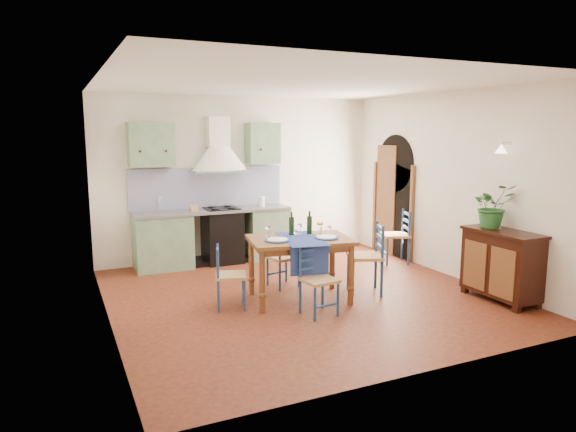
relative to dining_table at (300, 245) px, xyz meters
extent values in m
plane|color=#3F170D|center=(0.12, 0.15, -0.74)|extent=(5.00, 5.00, 0.00)
cube|color=white|center=(0.12, 2.65, 0.66)|extent=(5.00, 0.04, 2.80)
cube|color=gray|center=(-1.33, 2.34, -0.30)|extent=(0.90, 0.60, 0.88)
cube|color=gray|center=(0.47, 2.34, -0.30)|extent=(0.70, 0.60, 0.88)
cube|color=black|center=(-0.33, 2.34, -0.30)|extent=(0.60, 0.58, 0.88)
cube|color=gray|center=(-0.48, 2.34, 0.16)|extent=(2.60, 0.64, 0.04)
cube|color=silver|center=(-1.33, 2.34, 0.16)|extent=(0.45, 0.40, 0.03)
cylinder|color=silver|center=(-1.33, 2.52, 0.31)|extent=(0.02, 0.02, 0.26)
cube|color=black|center=(-0.33, 2.34, 0.19)|extent=(0.55, 0.48, 0.02)
cube|color=black|center=(-0.48, 2.39, -0.70)|extent=(2.60, 0.50, 0.08)
cube|color=#0A0E5E|center=(-0.48, 2.61, 0.52)|extent=(2.65, 0.05, 0.68)
cube|color=gray|center=(-1.43, 2.47, 1.26)|extent=(0.70, 0.34, 0.70)
cube|color=gray|center=(0.47, 2.47, 1.26)|extent=(0.55, 0.34, 0.70)
cone|color=silver|center=(-0.33, 2.40, 1.01)|extent=(0.96, 0.96, 0.40)
cube|color=silver|center=(-0.33, 2.49, 1.46)|extent=(0.36, 0.30, 0.50)
cube|color=white|center=(2.62, 0.15, 0.66)|extent=(0.04, 5.00, 2.80)
cube|color=black|center=(2.61, 1.55, 0.09)|extent=(0.03, 1.00, 1.65)
cylinder|color=black|center=(2.61, 1.55, 0.91)|extent=(0.03, 1.00, 1.00)
cube|color=brown|center=(2.58, 1.01, 0.09)|extent=(0.06, 0.06, 1.65)
cube|color=brown|center=(2.58, 2.09, 0.09)|extent=(0.06, 0.06, 1.65)
cube|color=brown|center=(2.59, 1.77, 0.24)|extent=(0.04, 0.55, 1.96)
cylinder|color=silver|center=(2.56, -0.92, 1.31)|extent=(0.15, 0.04, 0.04)
cone|color=#FFEDC6|center=(2.46, -0.92, 1.24)|extent=(0.16, 0.16, 0.12)
cube|color=white|center=(-2.38, 0.15, 0.66)|extent=(0.04, 5.00, 2.80)
cube|color=silver|center=(0.12, 0.15, 2.07)|extent=(5.00, 5.00, 0.01)
cube|color=brown|center=(0.00, 0.01, 0.07)|extent=(1.44, 1.09, 0.05)
cube|color=brown|center=(0.00, 0.01, 0.00)|extent=(1.29, 0.94, 0.08)
cylinder|color=brown|center=(-0.63, -0.25, -0.35)|extent=(0.08, 0.08, 0.78)
cylinder|color=brown|center=(-0.51, 0.46, -0.35)|extent=(0.08, 0.08, 0.78)
cylinder|color=brown|center=(0.50, -0.45, -0.35)|extent=(0.08, 0.08, 0.78)
cylinder|color=brown|center=(0.63, 0.26, -0.35)|extent=(0.08, 0.08, 0.78)
cube|color=navy|center=(-0.01, -0.05, 0.10)|extent=(0.65, 1.05, 0.01)
cube|color=navy|center=(-0.08, -0.43, -0.09)|extent=(0.49, 0.10, 0.38)
cylinder|color=navy|center=(-0.34, -0.04, 0.11)|extent=(0.33, 0.33, 0.01)
cylinder|color=white|center=(-0.34, -0.04, 0.12)|extent=(0.26, 0.26, 0.01)
cylinder|color=navy|center=(0.30, -0.16, 0.11)|extent=(0.33, 0.33, 0.01)
cylinder|color=white|center=(0.30, -0.16, 0.12)|extent=(0.26, 0.26, 0.01)
cylinder|color=black|center=(-0.02, 0.23, 0.25)|extent=(0.07, 0.07, 0.32)
cylinder|color=black|center=(0.23, 0.19, 0.25)|extent=(0.07, 0.07, 0.32)
cylinder|color=white|center=(0.35, 0.11, 0.15)|extent=(0.05, 0.05, 0.10)
sphere|color=gold|center=(0.35, 0.11, 0.24)|extent=(0.10, 0.10, 0.10)
cylinder|color=navy|center=(-0.19, -0.78, -0.52)|extent=(0.03, 0.03, 0.42)
cylinder|color=navy|center=(-0.22, -0.46, -0.32)|extent=(0.03, 0.03, 0.82)
cylinder|color=navy|center=(0.14, -0.75, -0.52)|extent=(0.03, 0.03, 0.42)
cylinder|color=navy|center=(0.11, -0.43, -0.32)|extent=(0.03, 0.03, 0.82)
cube|color=tan|center=(-0.04, -0.60, -0.30)|extent=(0.42, 0.42, 0.04)
cube|color=navy|center=(-0.06, -0.44, -0.19)|extent=(0.35, 0.06, 0.04)
cube|color=navy|center=(-0.06, -0.44, -0.08)|extent=(0.35, 0.06, 0.04)
cube|color=navy|center=(-0.06, -0.44, 0.03)|extent=(0.35, 0.06, 0.04)
cube|color=navy|center=(-0.03, -0.77, -0.57)|extent=(0.33, 0.06, 0.02)
cylinder|color=navy|center=(0.17, 0.83, -0.53)|extent=(0.03, 0.03, 0.41)
cylinder|color=navy|center=(0.23, 0.51, -0.33)|extent=(0.03, 0.03, 0.81)
cylinder|color=navy|center=(-0.15, 0.77, -0.53)|extent=(0.03, 0.03, 0.41)
cylinder|color=navy|center=(-0.09, 0.45, -0.33)|extent=(0.03, 0.03, 0.81)
cube|color=tan|center=(0.04, 0.64, -0.31)|extent=(0.44, 0.44, 0.04)
cube|color=navy|center=(0.07, 0.48, -0.19)|extent=(0.34, 0.08, 0.04)
cube|color=navy|center=(0.07, 0.48, -0.09)|extent=(0.34, 0.08, 0.04)
cube|color=navy|center=(0.07, 0.48, 0.02)|extent=(0.34, 0.08, 0.04)
cube|color=navy|center=(0.01, 0.80, -0.57)|extent=(0.32, 0.08, 0.02)
cylinder|color=navy|center=(-0.82, -0.12, -0.53)|extent=(0.03, 0.03, 0.41)
cylinder|color=navy|center=(-1.13, -0.03, -0.34)|extent=(0.03, 0.03, 0.80)
cylinder|color=navy|center=(-0.73, 0.18, -0.53)|extent=(0.03, 0.03, 0.41)
cylinder|color=navy|center=(-1.03, 0.28, -0.34)|extent=(0.03, 0.03, 0.80)
cube|color=tan|center=(-0.93, 0.08, -0.32)|extent=(0.47, 0.47, 0.04)
cube|color=navy|center=(-1.08, 0.13, -0.20)|extent=(0.12, 0.33, 0.04)
cube|color=navy|center=(-1.08, 0.13, -0.10)|extent=(0.12, 0.33, 0.04)
cube|color=navy|center=(-1.08, 0.13, 0.01)|extent=(0.12, 0.33, 0.04)
cube|color=navy|center=(-0.77, 0.03, -0.58)|extent=(0.12, 0.31, 0.02)
cylinder|color=navy|center=(0.84, 0.16, -0.49)|extent=(0.04, 0.04, 0.50)
cylinder|color=navy|center=(1.20, 0.02, -0.25)|extent=(0.04, 0.04, 0.97)
cylinder|color=navy|center=(0.69, -0.20, -0.49)|extent=(0.04, 0.04, 0.50)
cylinder|color=navy|center=(1.05, -0.34, -0.25)|extent=(0.04, 0.04, 0.97)
cube|color=tan|center=(0.95, -0.09, -0.22)|extent=(0.59, 0.59, 0.04)
cube|color=navy|center=(1.13, -0.16, -0.09)|extent=(0.18, 0.39, 0.05)
cube|color=navy|center=(1.13, -0.16, 0.04)|extent=(0.18, 0.39, 0.05)
cube|color=navy|center=(1.13, -0.16, 0.17)|extent=(0.18, 0.39, 0.05)
cube|color=navy|center=(0.77, -0.02, -0.54)|extent=(0.18, 0.37, 0.03)
cylinder|color=navy|center=(2.21, 1.32, -0.50)|extent=(0.04, 0.04, 0.46)
cylinder|color=navy|center=(2.55, 1.20, -0.28)|extent=(0.04, 0.04, 0.90)
cylinder|color=navy|center=(2.09, 0.98, -0.50)|extent=(0.04, 0.04, 0.46)
cylinder|color=navy|center=(2.43, 0.86, -0.28)|extent=(0.04, 0.04, 0.90)
cube|color=tan|center=(2.32, 1.09, -0.26)|extent=(0.54, 0.54, 0.04)
cube|color=navy|center=(2.49, 1.03, -0.13)|extent=(0.15, 0.37, 0.05)
cube|color=navy|center=(2.49, 1.03, -0.01)|extent=(0.15, 0.37, 0.05)
cube|color=navy|center=(2.49, 1.03, 0.11)|extent=(0.15, 0.37, 0.05)
cube|color=navy|center=(2.15, 1.15, -0.55)|extent=(0.15, 0.35, 0.03)
cube|color=black|center=(2.39, -1.12, -0.25)|extent=(0.45, 1.00, 0.82)
cube|color=black|center=(2.39, -1.12, 0.18)|extent=(0.50, 1.05, 0.04)
cube|color=brown|center=(2.16, -1.35, -0.29)|extent=(0.02, 0.38, 0.63)
cube|color=brown|center=(2.16, -0.89, -0.29)|extent=(0.02, 0.38, 0.63)
cube|color=black|center=(2.21, -1.56, -0.70)|extent=(0.08, 0.08, 0.08)
cube|color=black|center=(2.21, -0.68, -0.70)|extent=(0.08, 0.08, 0.08)
cube|color=black|center=(2.56, -1.56, -0.70)|extent=(0.08, 0.08, 0.08)
cube|color=black|center=(2.56, -0.68, -0.70)|extent=(0.08, 0.08, 0.08)
imported|color=#215826|center=(2.39, -0.90, 0.49)|extent=(0.61, 0.56, 0.59)
camera|label=1|loc=(-2.87, -5.87, 1.46)|focal=32.00mm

